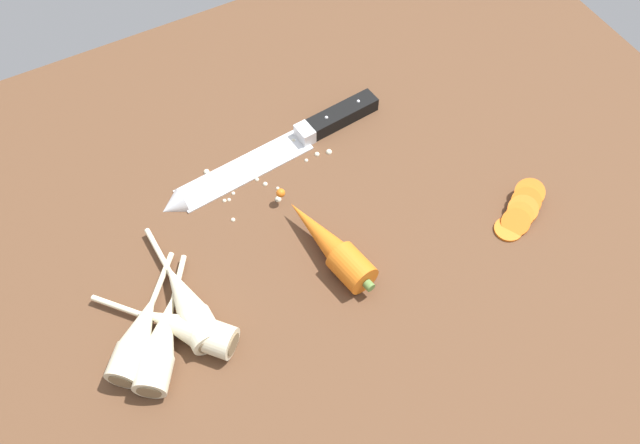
{
  "coord_description": "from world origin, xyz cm",
  "views": [
    {
      "loc": [
        -24.93,
        -47.86,
        78.11
      ],
      "look_at": [
        0.0,
        -2.0,
        1.5
      ],
      "focal_mm": 40.35,
      "sensor_mm": 36.0,
      "label": 1
    }
  ],
  "objects": [
    {
      "name": "chefs_knife",
      "position": [
        -0.29,
        11.98,
        0.65
      ],
      "size": [
        34.86,
        6.83,
        4.18
      ],
      "color": "silver",
      "rests_on": "ground_plane"
    },
    {
      "name": "carrot_slice_stack",
      "position": [
        24.2,
        -12.79,
        0.99
      ],
      "size": [
        9.19,
        6.63,
        3.61
      ],
      "color": "orange",
      "rests_on": "ground_plane"
    },
    {
      "name": "mince_crumbs",
      "position": [
        -0.67,
        10.13,
        0.39
      ],
      "size": [
        17.47,
        10.15,
        0.9
      ],
      "color": "beige",
      "rests_on": "ground_plane"
    },
    {
      "name": "parsnip_front",
      "position": [
        -21.08,
        -7.88,
        1.98
      ],
      "size": [
        14.07,
        15.71,
        4.0
      ],
      "color": "beige",
      "rests_on": "ground_plane"
    },
    {
      "name": "whole_carrot",
      "position": [
        -0.74,
        -6.02,
        2.1
      ],
      "size": [
        6.63,
        18.74,
        4.2
      ],
      "color": "orange",
      "rests_on": "ground_plane"
    },
    {
      "name": "ground_plane",
      "position": [
        0.0,
        0.0,
        -2.0
      ],
      "size": [
        120.0,
        90.0,
        4.0
      ],
      "primitive_type": "cube",
      "color": "brown"
    },
    {
      "name": "parsnip_back",
      "position": [
        -26.3,
        -6.35,
        1.98
      ],
      "size": [
        13.13,
        14.62,
        4.0
      ],
      "color": "beige",
      "rests_on": "ground_plane"
    },
    {
      "name": "parsnip_mid_right",
      "position": [
        -24.33,
        -8.38,
        1.98
      ],
      "size": [
        12.17,
        16.4,
        4.0
      ],
      "color": "beige",
      "rests_on": "ground_plane"
    },
    {
      "name": "parsnip_mid_left",
      "position": [
        -19.67,
        -5.09,
        1.98
      ],
      "size": [
        4.29,
        19.26,
        4.0
      ],
      "color": "beige",
      "rests_on": "ground_plane"
    }
  ]
}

